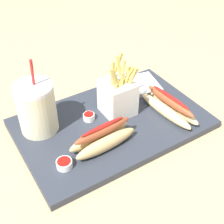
# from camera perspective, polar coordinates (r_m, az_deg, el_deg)

# --- Properties ---
(ground_plane) EXTENTS (2.40, 2.40, 0.02)m
(ground_plane) POSITION_cam_1_polar(r_m,az_deg,el_deg) (0.86, 0.00, -3.09)
(ground_plane) COLOR tan
(food_tray) EXTENTS (0.50, 0.32, 0.02)m
(food_tray) POSITION_cam_1_polar(r_m,az_deg,el_deg) (0.85, 0.00, -2.09)
(food_tray) COLOR #2D333D
(food_tray) RESTS_ON ground_plane
(soda_cup) EXTENTS (0.10, 0.10, 0.20)m
(soda_cup) POSITION_cam_1_polar(r_m,az_deg,el_deg) (0.80, -13.65, 0.71)
(soda_cup) COLOR beige
(soda_cup) RESTS_ON food_tray
(fries_basket) EXTENTS (0.08, 0.08, 0.17)m
(fries_basket) POSITION_cam_1_polar(r_m,az_deg,el_deg) (0.84, 1.08, 2.87)
(fries_basket) COLOR white
(fries_basket) RESTS_ON food_tray
(hot_dog_1) EXTENTS (0.17, 0.07, 0.07)m
(hot_dog_1) POSITION_cam_1_polar(r_m,az_deg,el_deg) (0.76, -1.69, -4.75)
(hot_dog_1) COLOR #DBB775
(hot_dog_1) RESTS_ON food_tray
(hot_dog_2) EXTENTS (0.07, 0.19, 0.06)m
(hot_dog_2) POSITION_cam_1_polar(r_m,az_deg,el_deg) (0.87, 10.42, 0.98)
(hot_dog_2) COLOR #E5C689
(hot_dog_2) RESTS_ON food_tray
(ketchup_cup_1) EXTENTS (0.04, 0.04, 0.02)m
(ketchup_cup_1) POSITION_cam_1_polar(r_m,az_deg,el_deg) (0.73, -8.75, -9.31)
(ketchup_cup_1) COLOR white
(ketchup_cup_1) RESTS_ON food_tray
(ketchup_cup_2) EXTENTS (0.03, 0.03, 0.02)m
(ketchup_cup_2) POSITION_cam_1_polar(r_m,az_deg,el_deg) (0.84, -4.27, -0.81)
(ketchup_cup_2) COLOR white
(ketchup_cup_2) RESTS_ON food_tray
(napkin_stack) EXTENTS (0.15, 0.13, 0.01)m
(napkin_stack) POSITION_cam_1_polar(r_m,az_deg,el_deg) (0.97, 4.43, 4.84)
(napkin_stack) COLOR white
(napkin_stack) RESTS_ON food_tray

